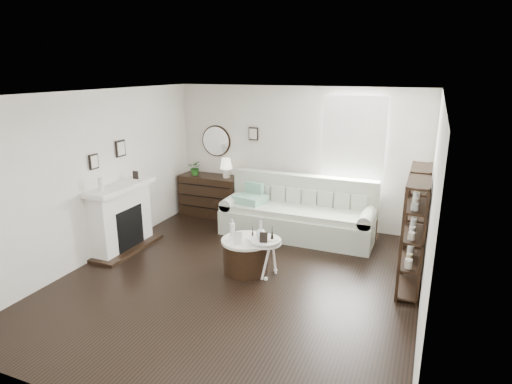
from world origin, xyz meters
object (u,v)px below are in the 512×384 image
at_px(drum_table, 246,255).
at_px(pedestal_table, 265,242).
at_px(sofa, 298,216).
at_px(dresser, 211,195).

height_order(drum_table, pedestal_table, pedestal_table).
distance_m(sofa, drum_table, 1.79).
relative_size(drum_table, pedestal_table, 1.30).
bearing_deg(sofa, pedestal_table, -89.16).
bearing_deg(dresser, sofa, -10.61).
bearing_deg(pedestal_table, sofa, 90.84).
bearing_deg(dresser, pedestal_table, -46.16).
bearing_deg(drum_table, dresser, 129.33).
bearing_deg(drum_table, sofa, 80.63).
bearing_deg(dresser, drum_table, -50.67).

